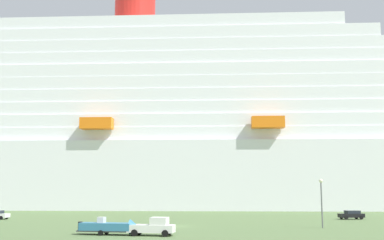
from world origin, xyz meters
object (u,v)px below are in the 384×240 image
(cruise_ship, at_px, (249,136))
(small_boat_on_trailer, at_px, (112,227))
(pickup_truck, at_px, (153,227))
(street_lamp, at_px, (321,195))
(parked_car_black_coupe, at_px, (352,215))

(cruise_ship, xyz_separation_m, small_boat_on_trailer, (-26.90, -72.74, -19.23))
(pickup_truck, distance_m, street_lamp, 25.84)
(pickup_truck, bearing_deg, small_boat_on_trailer, 169.08)
(pickup_truck, distance_m, small_boat_on_trailer, 5.22)
(small_boat_on_trailer, xyz_separation_m, street_lamp, (28.54, 9.32, 3.67))
(street_lamp, height_order, parked_car_black_coupe, street_lamp)
(street_lamp, relative_size, parked_car_black_coupe, 1.48)
(cruise_ship, height_order, parked_car_black_coupe, cruise_ship)
(pickup_truck, xyz_separation_m, street_lamp, (23.42, 10.31, 3.58))
(parked_car_black_coupe, bearing_deg, cruise_ship, 105.32)
(cruise_ship, bearing_deg, pickup_truck, -106.45)
(pickup_truck, bearing_deg, street_lamp, 23.75)
(cruise_ship, relative_size, pickup_truck, 49.08)
(pickup_truck, relative_size, parked_car_black_coupe, 1.25)
(pickup_truck, height_order, street_lamp, street_lamp)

